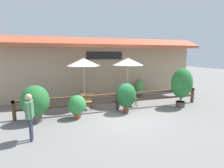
{
  "coord_description": "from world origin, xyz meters",
  "views": [
    {
      "loc": [
        -3.14,
        -7.81,
        3.08
      ],
      "look_at": [
        -0.2,
        1.39,
        1.43
      ],
      "focal_mm": 28.0,
      "sensor_mm": 36.0,
      "label": 1
    }
  ],
  "objects_px": {
    "potted_plant_broad_leaf": "(126,96)",
    "potted_plant_corner_fern": "(77,105)",
    "chair_near_wallside": "(84,95)",
    "chair_middle_streetside": "(133,98)",
    "pedestrian": "(30,111)",
    "potted_plant_entrance_palm": "(182,84)",
    "potted_plant_tall_tropical": "(140,87)",
    "chair_middle_wallside": "(124,93)",
    "chair_near_streetside": "(88,101)",
    "potted_plant_small_flowering": "(35,102)",
    "patio_umbrella_near": "(84,62)",
    "dining_table_near": "(84,97)",
    "dining_table_middle": "(127,94)",
    "patio_umbrella_middle": "(128,62)"
  },
  "relations": [
    {
      "from": "dining_table_near",
      "to": "chair_near_streetside",
      "type": "bearing_deg",
      "value": -82.91
    },
    {
      "from": "chair_middle_streetside",
      "to": "pedestrian",
      "type": "height_order",
      "value": "pedestrian"
    },
    {
      "from": "chair_middle_streetside",
      "to": "potted_plant_corner_fern",
      "type": "distance_m",
      "value": 3.61
    },
    {
      "from": "chair_middle_streetside",
      "to": "dining_table_middle",
      "type": "bearing_deg",
      "value": 104.79
    },
    {
      "from": "potted_plant_small_flowering",
      "to": "potted_plant_tall_tropical",
      "type": "xyz_separation_m",
      "value": [
        6.78,
        3.01,
        -0.25
      ]
    },
    {
      "from": "patio_umbrella_near",
      "to": "chair_near_wallside",
      "type": "distance_m",
      "value": 2.23
    },
    {
      "from": "chair_middle_streetside",
      "to": "pedestrian",
      "type": "relative_size",
      "value": 0.51
    },
    {
      "from": "chair_near_wallside",
      "to": "patio_umbrella_middle",
      "type": "distance_m",
      "value": 3.51
    },
    {
      "from": "chair_near_streetside",
      "to": "potted_plant_corner_fern",
      "type": "height_order",
      "value": "potted_plant_corner_fern"
    },
    {
      "from": "potted_plant_small_flowering",
      "to": "potted_plant_tall_tropical",
      "type": "height_order",
      "value": "potted_plant_small_flowering"
    },
    {
      "from": "chair_near_wallside",
      "to": "potted_plant_tall_tropical",
      "type": "xyz_separation_m",
      "value": [
        4.22,
        0.52,
        0.21
      ]
    },
    {
      "from": "potted_plant_entrance_palm",
      "to": "pedestrian",
      "type": "relative_size",
      "value": 1.33
    },
    {
      "from": "dining_table_near",
      "to": "chair_middle_wallside",
      "type": "bearing_deg",
      "value": 12.86
    },
    {
      "from": "dining_table_middle",
      "to": "chair_middle_wallside",
      "type": "bearing_deg",
      "value": 88.57
    },
    {
      "from": "potted_plant_entrance_palm",
      "to": "potted_plant_broad_leaf",
      "type": "bearing_deg",
      "value": 179.09
    },
    {
      "from": "potted_plant_corner_fern",
      "to": "potted_plant_tall_tropical",
      "type": "relative_size",
      "value": 0.9
    },
    {
      "from": "chair_near_wallside",
      "to": "patio_umbrella_middle",
      "type": "relative_size",
      "value": 0.3
    },
    {
      "from": "chair_near_wallside",
      "to": "chair_middle_streetside",
      "type": "relative_size",
      "value": 1.0
    },
    {
      "from": "chair_middle_wallside",
      "to": "potted_plant_broad_leaf",
      "type": "relative_size",
      "value": 0.56
    },
    {
      "from": "potted_plant_broad_leaf",
      "to": "potted_plant_entrance_palm",
      "type": "relative_size",
      "value": 0.69
    },
    {
      "from": "dining_table_near",
      "to": "potted_plant_broad_leaf",
      "type": "bearing_deg",
      "value": -43.34
    },
    {
      "from": "dining_table_near",
      "to": "pedestrian",
      "type": "xyz_separation_m",
      "value": [
        -2.49,
        -3.69,
        0.55
      ]
    },
    {
      "from": "chair_middle_wallside",
      "to": "potted_plant_entrance_palm",
      "type": "bearing_deg",
      "value": 140.39
    },
    {
      "from": "patio_umbrella_near",
      "to": "chair_near_streetside",
      "type": "distance_m",
      "value": 2.24
    },
    {
      "from": "dining_table_near",
      "to": "dining_table_middle",
      "type": "distance_m",
      "value": 2.74
    },
    {
      "from": "patio_umbrella_middle",
      "to": "potted_plant_corner_fern",
      "type": "height_order",
      "value": "patio_umbrella_middle"
    },
    {
      "from": "patio_umbrella_near",
      "to": "pedestrian",
      "type": "height_order",
      "value": "patio_umbrella_near"
    },
    {
      "from": "dining_table_near",
      "to": "chair_middle_streetside",
      "type": "height_order",
      "value": "chair_middle_streetside"
    },
    {
      "from": "chair_near_streetside",
      "to": "potted_plant_broad_leaf",
      "type": "distance_m",
      "value": 2.23
    },
    {
      "from": "potted_plant_corner_fern",
      "to": "pedestrian",
      "type": "bearing_deg",
      "value": -136.11
    },
    {
      "from": "patio_umbrella_middle",
      "to": "potted_plant_small_flowering",
      "type": "distance_m",
      "value": 5.77
    },
    {
      "from": "patio_umbrella_middle",
      "to": "potted_plant_corner_fern",
      "type": "xyz_separation_m",
      "value": [
        -3.39,
        -1.81,
        -1.99
      ]
    },
    {
      "from": "dining_table_near",
      "to": "potted_plant_small_flowering",
      "type": "relative_size",
      "value": 0.53
    },
    {
      "from": "chair_near_streetside",
      "to": "potted_plant_entrance_palm",
      "type": "xyz_separation_m",
      "value": [
        5.31,
        -1.22,
        0.88
      ]
    },
    {
      "from": "dining_table_middle",
      "to": "pedestrian",
      "type": "height_order",
      "value": "pedestrian"
    },
    {
      "from": "chair_middle_wallside",
      "to": "potted_plant_broad_leaf",
      "type": "xyz_separation_m",
      "value": [
        -0.82,
        -2.46,
        0.42
      ]
    },
    {
      "from": "potted_plant_entrance_palm",
      "to": "chair_near_streetside",
      "type": "bearing_deg",
      "value": 167.04
    },
    {
      "from": "patio_umbrella_middle",
      "to": "chair_middle_wallside",
      "type": "xyz_separation_m",
      "value": [
        0.02,
        0.74,
        -2.13
      ]
    },
    {
      "from": "patio_umbrella_near",
      "to": "potted_plant_broad_leaf",
      "type": "xyz_separation_m",
      "value": [
        1.94,
        -1.83,
        -1.71
      ]
    },
    {
      "from": "chair_near_streetside",
      "to": "dining_table_middle",
      "type": "xyz_separation_m",
      "value": [
        2.65,
        0.55,
        0.06
      ]
    },
    {
      "from": "dining_table_near",
      "to": "potted_plant_tall_tropical",
      "type": "height_order",
      "value": "potted_plant_tall_tropical"
    },
    {
      "from": "chair_near_wallside",
      "to": "pedestrian",
      "type": "relative_size",
      "value": 0.51
    },
    {
      "from": "chair_near_wallside",
      "to": "potted_plant_entrance_palm",
      "type": "relative_size",
      "value": 0.38
    },
    {
      "from": "potted_plant_broad_leaf",
      "to": "pedestrian",
      "type": "height_order",
      "value": "pedestrian"
    },
    {
      "from": "patio_umbrella_middle",
      "to": "chair_middle_streetside",
      "type": "relative_size",
      "value": 3.29
    },
    {
      "from": "chair_near_streetside",
      "to": "chair_near_wallside",
      "type": "bearing_deg",
      "value": 98.96
    },
    {
      "from": "chair_near_wallside",
      "to": "potted_plant_broad_leaf",
      "type": "xyz_separation_m",
      "value": [
        1.88,
        -2.49,
        0.42
      ]
    },
    {
      "from": "chair_near_streetside",
      "to": "potted_plant_corner_fern",
      "type": "bearing_deg",
      "value": -112.51
    },
    {
      "from": "chair_near_wallside",
      "to": "chair_middle_streetside",
      "type": "bearing_deg",
      "value": 153.39
    },
    {
      "from": "potted_plant_broad_leaf",
      "to": "potted_plant_corner_fern",
      "type": "bearing_deg",
      "value": -178.06
    }
  ]
}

